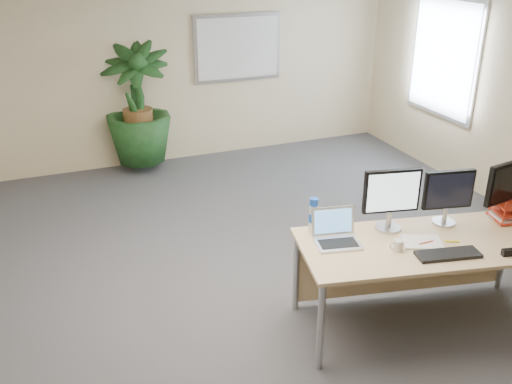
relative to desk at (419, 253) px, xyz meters
name	(u,v)px	position (x,y,z in m)	size (l,w,h in m)	color
floor	(266,312)	(-1.15, 0.50, -0.62)	(8.00, 8.00, 0.00)	#4A4A4F
back_wall	(155,68)	(-1.15, 4.50, 0.73)	(7.00, 0.04, 2.70)	beige
whiteboard	(238,48)	(0.05, 4.46, 0.93)	(1.30, 0.04, 0.95)	#A9A9AE
window	(444,57)	(2.31, 2.80, 0.93)	(0.04, 1.30, 1.55)	#A9A9AE
desk	(419,253)	(0.00, 0.00, 0.00)	(2.18, 1.26, 0.79)	#DAB980
floor_plant	(138,119)	(-1.49, 4.20, 0.13)	(0.84, 0.84, 1.50)	#133516
monitor_left	(391,196)	(-0.19, 0.20, 0.47)	(0.47, 0.21, 0.52)	#A9A9AD
monitor_right	(448,194)	(0.30, 0.11, 0.44)	(0.43, 0.19, 0.48)	#A9A9AD
monitor_dark	(506,186)	(0.82, 0.01, 0.46)	(0.46, 0.21, 0.51)	#A9A9AD
laptop	(336,234)	(-0.70, 0.17, 0.23)	(0.40, 0.37, 0.25)	white
keyboard	(448,254)	(-0.02, -0.34, 0.18)	(0.49, 0.16, 0.03)	black
coffee_mug	(398,245)	(-0.32, -0.13, 0.21)	(0.11, 0.08, 0.09)	silver
spiral_notebook	(422,242)	(-0.08, -0.10, 0.17)	(0.30, 0.23, 0.01)	white
orange_pen	(426,242)	(-0.06, -0.14, 0.18)	(0.01, 0.01, 0.13)	#D84718
yellow_highlighter	(452,241)	(0.15, -0.18, 0.17)	(0.01, 0.01, 0.11)	#FCF31A
water_bottle	(313,216)	(-0.79, 0.39, 0.31)	(0.08, 0.08, 0.30)	silver
letter_tray	(512,212)	(0.88, -0.04, 0.24)	(0.37, 0.31, 0.16)	#AF2915
stapler	(512,252)	(0.44, -0.51, 0.19)	(0.16, 0.04, 0.05)	black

